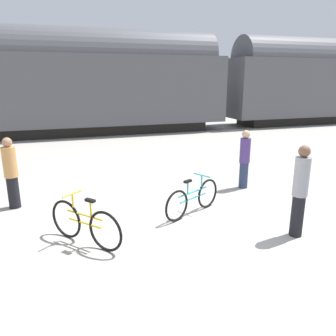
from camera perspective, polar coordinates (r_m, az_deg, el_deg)
ground_plane at (r=6.83m, az=3.31°, el=-10.69°), size 80.00×80.00×0.00m
freight_train at (r=18.71m, az=-11.53°, el=14.89°), size 43.38×2.85×5.54m
rail_near at (r=18.25m, az=-10.76°, el=5.69°), size 55.38×0.07×0.01m
rail_far at (r=19.66m, az=-11.33°, el=6.34°), size 55.38×0.07×0.01m
bicycle_teal at (r=7.45m, az=4.37°, el=-5.32°), size 1.61×0.89×0.88m
bicycle_yellow at (r=6.32m, az=-14.27°, el=-9.42°), size 1.18×1.38×0.95m
person_in_purple at (r=9.32m, az=13.19°, el=1.58°), size 0.29×0.29×1.64m
person_in_tan at (r=8.48m, az=-25.67°, el=-0.77°), size 0.31×0.31×1.70m
person_in_grey at (r=6.73m, az=22.00°, el=-3.67°), size 0.29×0.29×1.81m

